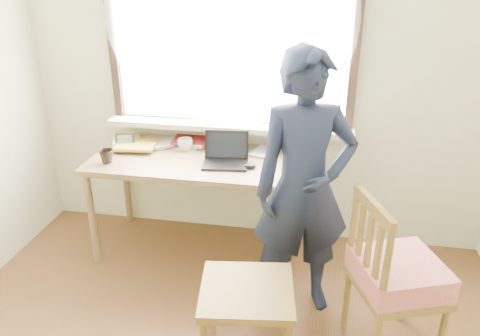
% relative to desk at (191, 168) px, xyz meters
% --- Properties ---
extents(room_shell, '(3.52, 4.02, 2.61)m').
position_rel_desk_xyz_m(room_shell, '(0.40, -1.43, 0.95)').
color(room_shell, beige).
rests_on(room_shell, ground).
extents(desk, '(1.43, 0.71, 0.77)m').
position_rel_desk_xyz_m(desk, '(0.00, 0.00, 0.00)').
color(desk, olive).
rests_on(desk, ground).
extents(laptop, '(0.33, 0.28, 0.21)m').
position_rel_desk_xyz_m(laptop, '(0.27, -0.04, 0.13)').
color(laptop, black).
rests_on(laptop, desk).
extents(mug_white, '(0.16, 0.16, 0.09)m').
position_rel_desk_xyz_m(mug_white, '(-0.08, 0.15, 0.12)').
color(mug_white, white).
rests_on(mug_white, desk).
extents(mug_dark, '(0.15, 0.15, 0.10)m').
position_rel_desk_xyz_m(mug_dark, '(-0.56, -0.19, 0.13)').
color(mug_dark, black).
rests_on(mug_dark, desk).
extents(mouse, '(0.09, 0.06, 0.03)m').
position_rel_desk_xyz_m(mouse, '(0.44, -0.10, 0.10)').
color(mouse, black).
rests_on(mouse, desk).
extents(desk_clutter, '(0.78, 0.48, 0.04)m').
position_rel_desk_xyz_m(desk_clutter, '(-0.41, 0.15, 0.10)').
color(desk_clutter, white).
rests_on(desk_clutter, desk).
extents(book_a, '(0.35, 0.36, 0.03)m').
position_rel_desk_xyz_m(book_a, '(-0.38, 0.19, 0.09)').
color(book_a, white).
rests_on(book_a, desk).
extents(book_b, '(0.22, 0.26, 0.02)m').
position_rel_desk_xyz_m(book_b, '(0.43, 0.22, 0.09)').
color(book_b, white).
rests_on(book_b, desk).
extents(picture_frame, '(0.14, 0.05, 0.11)m').
position_rel_desk_xyz_m(picture_frame, '(-0.54, 0.10, 0.13)').
color(picture_frame, black).
rests_on(picture_frame, desk).
extents(work_chair, '(0.55, 0.53, 0.50)m').
position_rel_desk_xyz_m(work_chair, '(0.58, -1.03, -0.27)').
color(work_chair, olive).
rests_on(work_chair, ground).
extents(side_chair, '(0.57, 0.58, 0.98)m').
position_rel_desk_xyz_m(side_chair, '(1.36, -0.80, -0.17)').
color(side_chair, olive).
rests_on(side_chair, ground).
extents(person, '(0.70, 0.56, 1.66)m').
position_rel_desk_xyz_m(person, '(0.83, -0.48, 0.15)').
color(person, black).
rests_on(person, ground).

